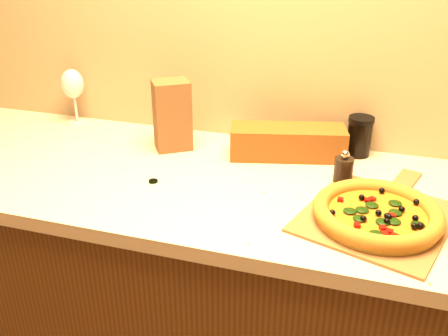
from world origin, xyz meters
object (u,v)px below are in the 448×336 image
Objects in this scene: pepper_grinder at (343,170)px; wine_glass at (73,85)px; pizza at (377,213)px; dark_jar at (359,136)px; pizza_peel at (378,215)px.

wine_glass reaches higher than pepper_grinder.
pizza is at bearing -62.90° from pepper_grinder.
pepper_grinder is at bearing -97.70° from dark_jar.
dark_jar reaches higher than pizza.
pizza is at bearing -80.13° from dark_jar.
pizza is 1.56× the size of wine_glass.
pizza is 3.07× the size of pepper_grinder.
wine_glass reaches higher than pizza_peel.
wine_glass is at bearing 159.98° from pizza.
pizza is 2.46× the size of dark_jar.
wine_glass is at bearing 168.45° from pepper_grinder.
pizza is 1.13m from wine_glass.
wine_glass reaches higher than dark_jar.
dark_jar is at bearing 99.87° from pizza.
pizza reaches higher than pizza_peel.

